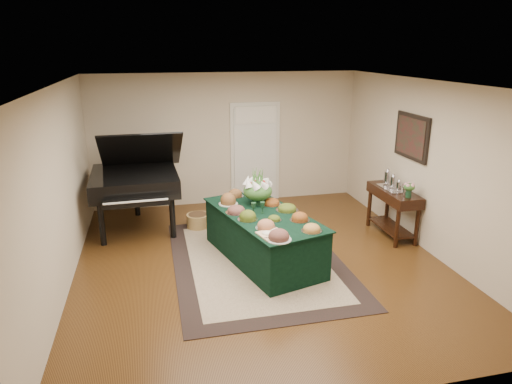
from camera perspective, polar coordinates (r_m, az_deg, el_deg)
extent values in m
plane|color=black|center=(7.13, 0.55, -8.78)|extent=(6.00, 6.00, 0.00)
cube|color=black|center=(7.17, 0.15, -8.59)|extent=(2.55, 3.57, 0.01)
cube|color=#C2B091|center=(7.17, 0.15, -8.54)|extent=(2.04, 3.06, 0.01)
cube|color=beige|center=(9.66, -0.11, 4.97)|extent=(1.05, 0.04, 2.10)
cube|color=silver|center=(9.65, -0.09, 4.66)|extent=(0.90, 0.06, 2.00)
cube|color=black|center=(7.07, 0.88, -5.66)|extent=(1.53, 2.35, 0.75)
cube|color=black|center=(6.93, 0.90, -2.76)|extent=(1.60, 2.42, 0.02)
cylinder|color=silver|center=(7.70, -2.60, -0.53)|extent=(0.28, 0.28, 0.01)
ellipsoid|color=brown|center=(7.68, -2.61, -0.17)|extent=(0.23, 0.23, 0.09)
cylinder|color=silver|center=(6.01, 2.86, -5.93)|extent=(0.34, 0.34, 0.01)
ellipsoid|color=brown|center=(5.99, 2.87, -5.43)|extent=(0.28, 0.28, 0.10)
cylinder|color=silver|center=(6.65, 2.28, -3.53)|extent=(0.22, 0.22, 0.01)
ellipsoid|color=#475716|center=(6.64, 2.29, -3.27)|extent=(0.18, 0.18, 0.05)
cylinder|color=silver|center=(7.33, -3.48, -1.48)|extent=(0.31, 0.31, 0.01)
ellipsoid|color=brown|center=(7.31, -3.50, -0.95)|extent=(0.25, 0.25, 0.13)
cylinder|color=silver|center=(7.06, 3.91, -2.28)|extent=(0.35, 0.35, 0.01)
ellipsoid|color=#475716|center=(7.04, 3.91, -1.96)|extent=(0.29, 0.29, 0.07)
cylinder|color=silver|center=(6.95, -2.49, -2.56)|extent=(0.33, 0.33, 0.01)
ellipsoid|color=brown|center=(6.94, -2.49, -2.21)|extent=(0.27, 0.27, 0.08)
cylinder|color=silver|center=(7.89, -0.58, -0.06)|extent=(0.31, 0.31, 0.01)
ellipsoid|color=#B66D48|center=(7.88, -0.58, 0.22)|extent=(0.25, 0.25, 0.07)
cylinder|color=silver|center=(7.61, 0.28, -0.73)|extent=(0.27, 0.27, 0.01)
ellipsoid|color=brown|center=(7.59, 0.28, -0.30)|extent=(0.22, 0.22, 0.11)
cylinder|color=silver|center=(6.36, 1.25, -4.53)|extent=(0.30, 0.30, 0.01)
ellipsoid|color=#B66D48|center=(6.34, 1.25, -4.10)|extent=(0.24, 0.24, 0.09)
cylinder|color=silver|center=(6.67, 5.49, -3.52)|extent=(0.29, 0.29, 0.01)
ellipsoid|color=brown|center=(6.66, 5.50, -3.12)|extent=(0.24, 0.24, 0.09)
cylinder|color=silver|center=(6.67, -1.04, -3.45)|extent=(0.30, 0.30, 0.01)
ellipsoid|color=#475716|center=(6.65, -1.04, -2.99)|extent=(0.25, 0.25, 0.10)
cylinder|color=silver|center=(7.30, 1.97, -1.55)|extent=(0.30, 0.30, 0.01)
ellipsoid|color=brown|center=(7.29, 1.98, -1.24)|extent=(0.25, 0.25, 0.07)
cylinder|color=silver|center=(6.32, 6.97, -4.84)|extent=(0.29, 0.29, 0.01)
ellipsoid|color=#BF8537|center=(6.30, 6.98, -4.49)|extent=(0.24, 0.24, 0.07)
cube|color=tan|center=(6.15, 2.04, -5.33)|extent=(0.42, 0.42, 0.02)
ellipsoid|color=beige|center=(6.13, 1.37, -4.89)|extent=(0.14, 0.14, 0.08)
ellipsoid|color=beige|center=(6.21, 2.40, -4.64)|extent=(0.12, 0.12, 0.07)
cube|color=gold|center=(6.09, 2.83, -5.20)|extent=(0.11, 0.11, 0.05)
cylinder|color=black|center=(7.30, 0.21, -0.85)|extent=(0.18, 0.18, 0.18)
ellipsoid|color=#326026|center=(7.26, 0.21, 0.13)|extent=(0.46, 0.46, 0.30)
cylinder|color=black|center=(8.00, -18.72, -3.84)|extent=(0.10, 0.10, 0.74)
cylinder|color=black|center=(7.99, -10.39, -3.19)|extent=(0.10, 0.10, 0.74)
cylinder|color=black|center=(9.22, -14.72, -0.63)|extent=(0.10, 0.10, 0.74)
cube|color=black|center=(8.41, -14.92, 1.36)|extent=(1.53, 1.64, 0.32)
cube|color=black|center=(7.59, -14.76, -1.27)|extent=(1.06, 0.26, 0.10)
cube|color=black|center=(8.44, -14.18, 5.03)|extent=(1.46, 1.20, 0.82)
cylinder|color=olive|center=(8.45, -7.27, -3.61)|extent=(0.41, 0.41, 0.26)
cylinder|color=black|center=(7.85, 17.23, -4.43)|extent=(0.07, 0.07, 0.66)
cylinder|color=black|center=(8.03, 19.46, -4.15)|extent=(0.07, 0.07, 0.66)
cylinder|color=black|center=(8.66, 13.98, -2.04)|extent=(0.07, 0.07, 0.66)
cylinder|color=black|center=(8.83, 16.07, -1.84)|extent=(0.07, 0.07, 0.66)
cube|color=black|center=(8.20, 16.87, -0.30)|extent=(0.45, 1.18, 0.18)
cube|color=black|center=(8.40, 16.50, -4.22)|extent=(0.38, 1.04, 0.03)
cube|color=silver|center=(8.21, 16.75, 0.46)|extent=(0.34, 0.58, 0.02)
cylinder|color=black|center=(7.80, 18.53, -0.18)|extent=(0.09, 0.09, 0.13)
ellipsoid|color=pink|center=(7.76, 18.62, 0.68)|extent=(0.20, 0.20, 0.13)
cube|color=black|center=(8.08, 18.90, 6.56)|extent=(0.04, 0.95, 0.75)
cube|color=#4A1319|center=(8.06, 18.74, 6.55)|extent=(0.01, 0.82, 0.62)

